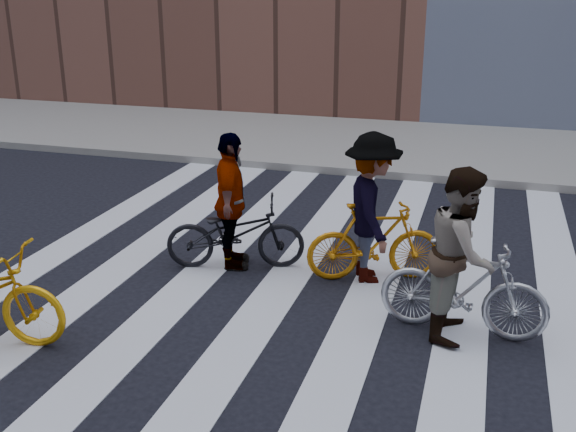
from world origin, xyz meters
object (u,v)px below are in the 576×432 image
at_px(bike_silver_mid, 464,288).
at_px(rider_rear, 231,202).
at_px(rider_right, 372,208).
at_px(bike_yellow_right, 374,242).
at_px(bike_dark_rear, 235,233).
at_px(rider_mid, 462,253).

distance_m(bike_silver_mid, rider_rear, 3.15).
bearing_deg(rider_right, bike_yellow_right, -109.82).
bearing_deg(bike_dark_rear, rider_mid, -126.08).
bearing_deg(bike_dark_rear, rider_rear, 72.43).
height_order(bike_yellow_right, rider_right, rider_right).
bearing_deg(bike_silver_mid, rider_mid, 93.56).
height_order(bike_silver_mid, rider_mid, rider_mid).
bearing_deg(rider_right, rider_rear, 74.42).
relative_size(bike_yellow_right, rider_right, 0.90).
height_order(bike_dark_rear, rider_rear, rider_rear).
height_order(bike_silver_mid, rider_right, rider_right).
xyz_separation_m(bike_silver_mid, bike_dark_rear, (-2.93, 0.96, -0.05)).
bearing_deg(rider_rear, bike_yellow_right, -103.45).
bearing_deg(bike_silver_mid, bike_dark_rear, 75.34).
bearing_deg(rider_rear, bike_dark_rear, -107.57).
distance_m(bike_dark_rear, rider_mid, 3.07).
height_order(bike_dark_rear, rider_right, rider_right).
height_order(bike_silver_mid, rider_rear, rider_rear).
xyz_separation_m(bike_yellow_right, rider_mid, (1.08, -1.10, 0.41)).
distance_m(bike_yellow_right, bike_dark_rear, 1.80).
xyz_separation_m(rider_mid, rider_rear, (-2.93, 0.96, -0.02)).
bearing_deg(rider_mid, bike_yellow_right, 48.20).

